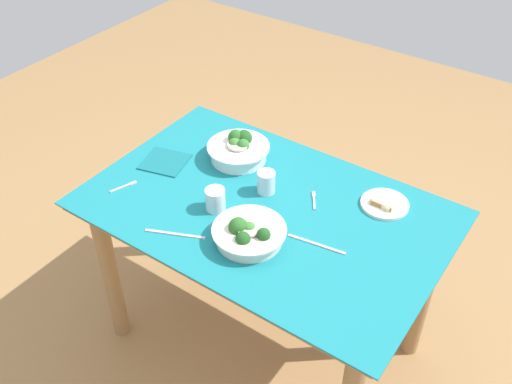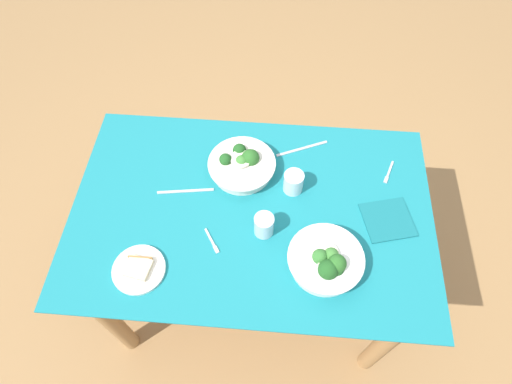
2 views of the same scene
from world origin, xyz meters
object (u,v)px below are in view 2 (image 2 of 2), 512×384
Objects in this scene: water_glass_side at (293,182)px; table_knife_left at (186,191)px; broccoli_bowl_far at (326,261)px; fork_by_near_bowl at (389,173)px; bread_side_plate at (139,269)px; fork_by_far_bowl at (212,242)px; water_glass_center at (264,225)px; table_knife_right at (302,149)px; napkin_folded_upper at (388,220)px; broccoli_bowl_near at (242,165)px.

water_glass_side reaches higher than table_knife_left.
fork_by_near_bowl is at bearing -121.57° from broccoli_bowl_far.
bread_side_plate is 0.61m from water_glass_side.
bread_side_plate is 0.26m from fork_by_far_bowl.
water_glass_center is 0.42× the size of table_knife_left.
broccoli_bowl_far is 0.57m from table_knife_left.
water_glass_side is at bearing -143.76° from bread_side_plate.
broccoli_bowl_far is 1.42× the size of bread_side_plate.
napkin_folded_upper is at bearing -67.65° from table_knife_right.
broccoli_bowl_near is 0.53m from bread_side_plate.
broccoli_bowl_far is at bearing -10.99° from fork_by_near_bowl.
fork_by_near_bowl is (-0.63, -0.34, 0.00)m from fork_by_far_bowl.
fork_by_far_bowl and fork_by_near_bowl have the same top height.
napkin_folded_upper is at bearing -13.51° from table_knife_left.
broccoli_bowl_far reaches higher than table_knife_left.
bread_side_plate is 0.82× the size of table_knife_right.
fork_by_far_bowl is 0.44× the size of table_knife_left.
fork_by_near_bowl is 0.34m from table_knife_right.
water_glass_side reaches higher than fork_by_near_bowl.
bread_side_plate is 1.04× the size of napkin_folded_upper.
fork_by_near_bowl is (-0.24, -0.40, -0.04)m from broccoli_bowl_far.
fork_by_far_bowl and table_knife_left have the same top height.
napkin_folded_upper reaches higher than fork_by_near_bowl.
fork_by_near_bowl is 0.49× the size of table_knife_right.
fork_by_far_bowl is 0.52m from table_knife_right.
water_glass_side is 0.39× the size of table_knife_right.
table_knife_right is (-0.03, -0.19, -0.04)m from water_glass_side.
broccoli_bowl_near is 0.26m from table_knife_right.
water_glass_center is at bearing -132.13° from table_knife_right.
water_glass_side is at bearing -117.03° from water_glass_center.
fork_by_near_bowl is at bearing -164.85° from water_glass_side.
napkin_folded_upper is (-0.73, 0.07, 0.00)m from table_knife_left.
water_glass_center is at bearing -33.51° from table_knife_left.
water_glass_side is 0.36m from napkin_folded_upper.
fork_by_near_bowl is 0.50× the size of table_knife_left.
bread_side_plate is 0.76m from table_knife_right.
bread_side_plate is at bearing 5.77° from broccoli_bowl_far.
broccoli_bowl_near is 1.18× the size of table_knife_right.
broccoli_bowl_far is 0.61m from bread_side_plate.
fork_by_far_bowl is at bearing -148.31° from table_knife_right.
broccoli_bowl_near is 1.51× the size of napkin_folded_upper.
water_glass_center reaches higher than bread_side_plate.
water_glass_center is at bearing 9.80° from napkin_folded_upper.
napkin_folded_upper is at bearing -163.16° from bread_side_plate.
broccoli_bowl_far is at bearing 151.13° from water_glass_center.
water_glass_center is 0.19m from fork_by_far_bowl.
table_knife_right is (-0.30, -0.43, -0.00)m from fork_by_far_bowl.
bread_side_plate reaches higher than table_knife_left.
bread_side_plate is 2.02× the size of water_glass_center.
broccoli_bowl_far is at bearing 111.06° from water_glass_side.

